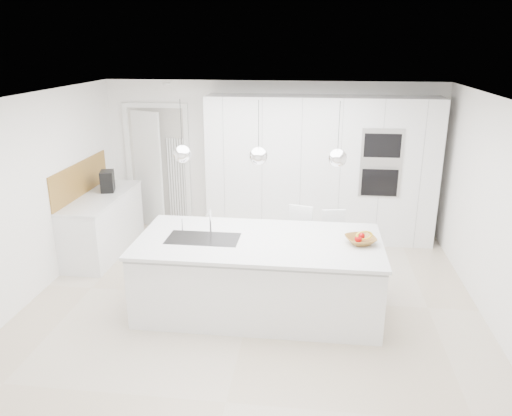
# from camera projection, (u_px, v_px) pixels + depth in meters

# --- Properties ---
(floor) EXTENTS (5.50, 5.50, 0.00)m
(floor) POSITION_uv_depth(u_px,v_px,m) (253.00, 298.00, 6.32)
(floor) COLOR beige
(floor) RESTS_ON ground
(wall_back) EXTENTS (5.50, 0.00, 5.50)m
(wall_back) POSITION_uv_depth(u_px,v_px,m) (272.00, 158.00, 8.28)
(wall_back) COLOR white
(wall_back) RESTS_ON ground
(wall_left) EXTENTS (0.00, 5.00, 5.00)m
(wall_left) POSITION_uv_depth(u_px,v_px,m) (35.00, 196.00, 6.24)
(wall_left) COLOR white
(wall_left) RESTS_ON ground
(ceiling) EXTENTS (5.50, 5.50, 0.00)m
(ceiling) POSITION_uv_depth(u_px,v_px,m) (253.00, 97.00, 5.53)
(ceiling) COLOR white
(ceiling) RESTS_ON wall_back
(tall_cabinets) EXTENTS (3.60, 0.60, 2.30)m
(tall_cabinets) POSITION_uv_depth(u_px,v_px,m) (320.00, 170.00, 7.94)
(tall_cabinets) COLOR white
(tall_cabinets) RESTS_ON floor
(oven_stack) EXTENTS (0.62, 0.04, 1.05)m
(oven_stack) POSITION_uv_depth(u_px,v_px,m) (381.00, 163.00, 7.48)
(oven_stack) COLOR #A5A5A8
(oven_stack) RESTS_ON tall_cabinets
(doorway_frame) EXTENTS (1.11, 0.08, 2.13)m
(doorway_frame) POSITION_uv_depth(u_px,v_px,m) (158.00, 168.00, 8.54)
(doorway_frame) COLOR white
(doorway_frame) RESTS_ON floor
(hallway_door) EXTENTS (0.76, 0.38, 2.00)m
(hallway_door) POSITION_uv_depth(u_px,v_px,m) (143.00, 170.00, 8.53)
(hallway_door) COLOR white
(hallway_door) RESTS_ON floor
(radiator) EXTENTS (0.32, 0.04, 1.40)m
(radiator) POSITION_uv_depth(u_px,v_px,m) (177.00, 179.00, 8.55)
(radiator) COLOR white
(radiator) RESTS_ON floor
(left_base_cabinets) EXTENTS (0.60, 1.80, 0.86)m
(left_base_cabinets) POSITION_uv_depth(u_px,v_px,m) (104.00, 225.00, 7.59)
(left_base_cabinets) COLOR white
(left_base_cabinets) RESTS_ON floor
(left_worktop) EXTENTS (0.62, 1.82, 0.04)m
(left_worktop) POSITION_uv_depth(u_px,v_px,m) (101.00, 197.00, 7.45)
(left_worktop) COLOR silver
(left_worktop) RESTS_ON left_base_cabinets
(oak_backsplash) EXTENTS (0.02, 1.80, 0.50)m
(oak_backsplash) POSITION_uv_depth(u_px,v_px,m) (80.00, 179.00, 7.40)
(oak_backsplash) COLOR olive
(oak_backsplash) RESTS_ON wall_left
(island_base) EXTENTS (2.80, 1.20, 0.86)m
(island_base) POSITION_uv_depth(u_px,v_px,m) (258.00, 278.00, 5.89)
(island_base) COLOR white
(island_base) RESTS_ON floor
(island_worktop) EXTENTS (2.84, 1.40, 0.04)m
(island_worktop) POSITION_uv_depth(u_px,v_px,m) (259.00, 241.00, 5.80)
(island_worktop) COLOR silver
(island_worktop) RESTS_ON island_base
(island_sink) EXTENTS (0.84, 0.44, 0.18)m
(island_sink) POSITION_uv_depth(u_px,v_px,m) (203.00, 245.00, 5.84)
(island_sink) COLOR #3F3F42
(island_sink) RESTS_ON island_worktop
(island_tap) EXTENTS (0.02, 0.02, 0.30)m
(island_tap) POSITION_uv_depth(u_px,v_px,m) (210.00, 221.00, 5.95)
(island_tap) COLOR white
(island_tap) RESTS_ON island_worktop
(pendant_left) EXTENTS (0.20, 0.20, 0.20)m
(pendant_left) POSITION_uv_depth(u_px,v_px,m) (182.00, 154.00, 5.52)
(pendant_left) COLOR white
(pendant_left) RESTS_ON ceiling
(pendant_mid) EXTENTS (0.20, 0.20, 0.20)m
(pendant_mid) POSITION_uv_depth(u_px,v_px,m) (258.00, 156.00, 5.43)
(pendant_mid) COLOR white
(pendant_mid) RESTS_ON ceiling
(pendant_right) EXTENTS (0.20, 0.20, 0.20)m
(pendant_right) POSITION_uv_depth(u_px,v_px,m) (337.00, 158.00, 5.33)
(pendant_right) COLOR white
(pendant_right) RESTS_ON ceiling
(fruit_bowl) EXTENTS (0.43, 0.43, 0.08)m
(fruit_bowl) POSITION_uv_depth(u_px,v_px,m) (360.00, 240.00, 5.66)
(fruit_bowl) COLOR olive
(fruit_bowl) RESTS_ON island_worktop
(espresso_machine) EXTENTS (0.27, 0.34, 0.32)m
(espresso_machine) POSITION_uv_depth(u_px,v_px,m) (107.00, 181.00, 7.62)
(espresso_machine) COLOR black
(espresso_machine) RESTS_ON left_worktop
(bar_stool_left) EXTENTS (0.45, 0.55, 1.03)m
(bar_stool_left) POSITION_uv_depth(u_px,v_px,m) (300.00, 247.00, 6.58)
(bar_stool_left) COLOR white
(bar_stool_left) RESTS_ON floor
(bar_stool_right) EXTENTS (0.41, 0.51, 0.98)m
(bar_stool_right) POSITION_uv_depth(u_px,v_px,m) (332.00, 249.00, 6.57)
(bar_stool_right) COLOR white
(bar_stool_right) RESTS_ON floor
(apple_a) EXTENTS (0.08, 0.08, 0.08)m
(apple_a) POSITION_uv_depth(u_px,v_px,m) (361.00, 236.00, 5.70)
(apple_a) COLOR #B60809
(apple_a) RESTS_ON fruit_bowl
(apple_b) EXTENTS (0.08, 0.08, 0.08)m
(apple_b) POSITION_uv_depth(u_px,v_px,m) (358.00, 239.00, 5.61)
(apple_b) COLOR #B60809
(apple_b) RESTS_ON fruit_bowl
(banana_bunch) EXTENTS (0.23, 0.17, 0.21)m
(banana_bunch) POSITION_uv_depth(u_px,v_px,m) (364.00, 235.00, 5.61)
(banana_bunch) COLOR gold
(banana_bunch) RESTS_ON fruit_bowl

